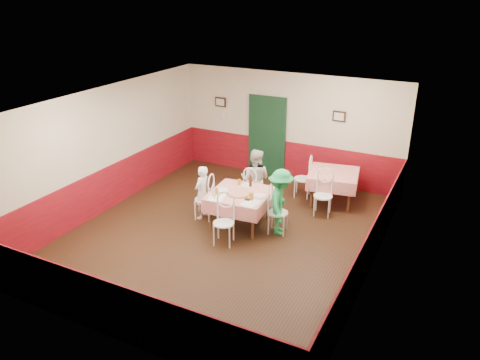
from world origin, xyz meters
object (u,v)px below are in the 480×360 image
at_px(beer_bottle, 250,182).
at_px(glass_b, 251,196).
at_px(diner_right, 281,202).
at_px(wallet, 248,199).
at_px(diner_far, 255,179).
at_px(chair_second_b, 323,196).
at_px(pizza, 239,193).
at_px(glass_c, 239,182).
at_px(chair_left, 204,199).
at_px(chair_far, 254,191).
at_px(main_table, 240,209).
at_px(second_table, 332,187).
at_px(glass_a, 217,192).
at_px(chair_second_a, 303,179).
at_px(diner_left, 202,192).
at_px(chair_near, 224,223).
at_px(chair_right, 278,213).

bearing_deg(beer_bottle, glass_b, -62.62).
bearing_deg(diner_right, wallet, 99.09).
bearing_deg(diner_far, glass_b, 102.17).
height_order(chair_second_b, pizza, chair_second_b).
bearing_deg(glass_c, chair_second_b, 28.83).
xyz_separation_m(chair_left, chair_far, (0.78, 0.91, 0.00)).
height_order(diner_far, diner_right, diner_far).
distance_m(main_table, second_table, 2.48).
bearing_deg(wallet, glass_c, 124.62).
bearing_deg(glass_a, second_table, 51.94).
relative_size(pizza, wallet, 4.22).
bearing_deg(glass_a, chair_second_a, 65.28).
distance_m(main_table, pizza, 0.41).
bearing_deg(diner_far, glass_a, 65.69).
bearing_deg(diner_left, second_table, 134.99).
distance_m(diner_left, diner_right, 1.80).
relative_size(second_table, wallet, 10.18).
relative_size(chair_far, glass_a, 6.87).
relative_size(main_table, beer_bottle, 5.01).
distance_m(glass_c, wallet, 0.81).
xyz_separation_m(chair_second_a, diner_left, (-1.58, -2.10, 0.16)).
bearing_deg(pizza, chair_near, -85.38).
relative_size(chair_second_a, chair_second_b, 1.00).
height_order(chair_second_a, beer_bottle, beer_bottle).
height_order(pizza, diner_right, diner_right).
height_order(chair_near, chair_second_b, same).
height_order(chair_right, pizza, chair_right).
bearing_deg(diner_far, diner_right, 130.14).
bearing_deg(glass_a, wallet, 4.02).
bearing_deg(diner_left, chair_second_b, 123.03).
xyz_separation_m(chair_far, beer_bottle, (0.13, -0.47, 0.43)).
distance_m(chair_second_a, wallet, 2.33).
relative_size(main_table, chair_right, 1.36).
height_order(main_table, diner_far, diner_far).
distance_m(chair_left, wallet, 1.20).
bearing_deg(chair_second_b, diner_left, -160.01).
xyz_separation_m(chair_near, pizza, (-0.06, 0.77, 0.33)).
height_order(beer_bottle, diner_left, diner_left).
distance_m(chair_near, glass_b, 0.80).
height_order(chair_far, diner_right, diner_right).
distance_m(chair_right, diner_far, 1.27).
distance_m(glass_c, beer_bottle, 0.28).
distance_m(chair_left, chair_near, 1.20).
relative_size(second_table, glass_c, 8.98).
height_order(main_table, glass_b, glass_b).
bearing_deg(chair_near, chair_left, 126.13).
distance_m(chair_left, glass_c, 0.86).
xyz_separation_m(glass_b, diner_left, (-1.26, 0.14, -0.23)).
distance_m(diner_left, diner_far, 1.28).
relative_size(chair_far, diner_right, 0.64).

